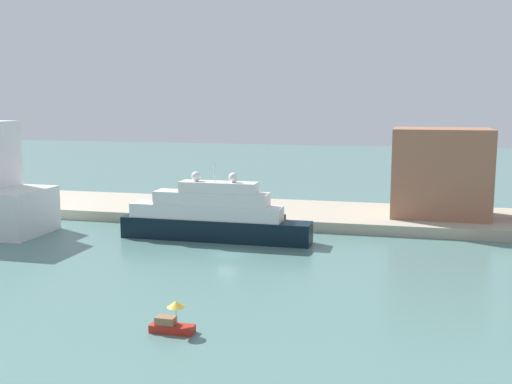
{
  "coord_description": "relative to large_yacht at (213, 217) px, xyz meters",
  "views": [
    {
      "loc": [
        22.0,
        -72.58,
        19.67
      ],
      "look_at": [
        2.38,
        6.0,
        7.44
      ],
      "focal_mm": 42.08,
      "sensor_mm": 36.0,
      "label": 1
    }
  ],
  "objects": [
    {
      "name": "parked_car",
      "position": [
        -8.14,
        11.62,
        -1.2
      ],
      "size": [
        3.91,
        1.89,
        1.33
      ],
      "color": "#B21E1E",
      "rests_on": "quay_dock"
    },
    {
      "name": "large_yacht",
      "position": [
        0.0,
        0.0,
        0.0
      ],
      "size": [
        27.69,
        4.0,
        11.08
      ],
      "color": "black",
      "rests_on": "ground"
    },
    {
      "name": "small_motorboat",
      "position": [
        7.48,
        -34.16,
        -2.43
      ],
      "size": [
        3.85,
        1.56,
        2.84
      ],
      "color": "#B22319",
      "rests_on": "ground"
    },
    {
      "name": "mooring_bollard",
      "position": [
        8.67,
        9.29,
        -1.38
      ],
      "size": [
        0.41,
        0.41,
        0.78
      ],
      "primitive_type": "cylinder",
      "color": "black",
      "rests_on": "quay_dock"
    },
    {
      "name": "ground",
      "position": [
        4.43,
        -7.59,
        -3.4
      ],
      "size": [
        400.0,
        400.0,
        0.0
      ],
      "primitive_type": "plane",
      "color": "slate"
    },
    {
      "name": "person_figure",
      "position": [
        -2.12,
        12.52,
        -0.94
      ],
      "size": [
        0.36,
        0.36,
        1.79
      ],
      "color": "#334C8C",
      "rests_on": "quay_dock"
    },
    {
      "name": "harbor_building",
      "position": [
        31.94,
        18.44,
        5.18
      ],
      "size": [
        14.98,
        10.7,
        13.9
      ],
      "primitive_type": "cube",
      "color": "#9E664C",
      "rests_on": "quay_dock"
    },
    {
      "name": "quay_dock",
      "position": [
        4.43,
        18.38,
        -2.59
      ],
      "size": [
        110.0,
        19.94,
        1.62
      ],
      "primitive_type": "cube",
      "color": "#ADA38E",
      "rests_on": "ground"
    }
  ]
}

